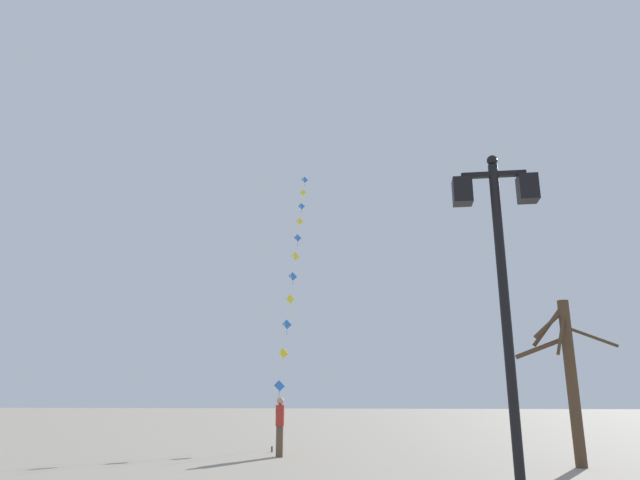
{
  "coord_description": "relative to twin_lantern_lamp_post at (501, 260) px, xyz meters",
  "views": [
    {
      "loc": [
        1.17,
        -0.48,
        1.67
      ],
      "look_at": [
        -1.69,
        20.22,
        7.51
      ],
      "focal_mm": 31.87,
      "sensor_mm": 36.0,
      "label": 1
    }
  ],
  "objects": [
    {
      "name": "ground_plane",
      "position": [
        -2.67,
        12.21,
        -3.6
      ],
      "size": [
        160.0,
        160.0,
        0.0
      ],
      "primitive_type": "plane",
      "color": "gray"
    },
    {
      "name": "kite_train",
      "position": [
        -6.33,
        17.62,
        4.1
      ],
      "size": [
        1.43,
        13.19,
        14.83
      ],
      "color": "brown",
      "rests_on": "ground_plane"
    },
    {
      "name": "kite_flyer",
      "position": [
        -5.15,
        9.3,
        -2.7
      ],
      "size": [
        0.29,
        0.62,
        1.71
      ],
      "rotation": [
        0.0,
        0.0,
        1.71
      ],
      "color": "brown",
      "rests_on": "ground_plane"
    },
    {
      "name": "bare_tree",
      "position": [
        2.85,
        7.62,
        -1.31
      ],
      "size": [
        2.53,
        0.95,
        4.21
      ],
      "color": "#4C3826",
      "rests_on": "ground_plane"
    },
    {
      "name": "twin_lantern_lamp_post",
      "position": [
        0.0,
        0.0,
        0.0
      ],
      "size": [
        1.23,
        0.28,
        5.24
      ],
      "color": "black",
      "rests_on": "ground_plane"
    }
  ]
}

